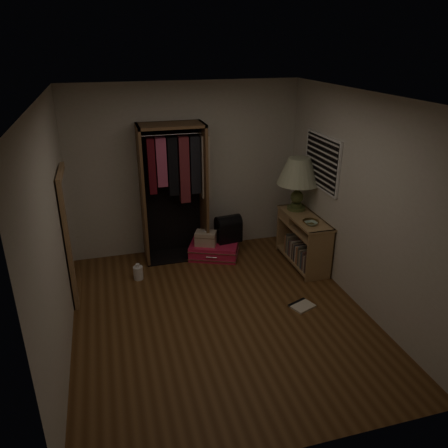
# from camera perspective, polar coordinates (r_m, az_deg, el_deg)

# --- Properties ---
(ground) EXTENTS (4.00, 4.00, 0.00)m
(ground) POSITION_cam_1_polar(r_m,az_deg,el_deg) (5.47, -0.36, -11.86)
(ground) COLOR #573418
(ground) RESTS_ON ground
(room_walls) EXTENTS (3.52, 4.02, 2.60)m
(room_walls) POSITION_cam_1_polar(r_m,az_deg,el_deg) (4.84, 0.33, 3.32)
(room_walls) COLOR beige
(room_walls) RESTS_ON ground
(console_bookshelf) EXTENTS (0.42, 1.12, 0.75)m
(console_bookshelf) POSITION_cam_1_polar(r_m,az_deg,el_deg) (6.60, 10.25, -1.80)
(console_bookshelf) COLOR #9E784C
(console_bookshelf) RESTS_ON ground
(open_wardrobe) EXTENTS (1.01, 0.50, 2.05)m
(open_wardrobe) POSITION_cam_1_polar(r_m,az_deg,el_deg) (6.47, -6.30, 5.71)
(open_wardrobe) COLOR brown
(open_wardrobe) RESTS_ON ground
(floor_mirror) EXTENTS (0.06, 0.80, 1.70)m
(floor_mirror) POSITION_cam_1_polar(r_m,az_deg,el_deg) (5.83, -19.48, -1.43)
(floor_mirror) COLOR #A47A50
(floor_mirror) RESTS_ON ground
(pink_suitcase) EXTENTS (0.89, 0.78, 0.23)m
(pink_suitcase) POSITION_cam_1_polar(r_m,az_deg,el_deg) (6.79, -1.31, -3.37)
(pink_suitcase) COLOR #E31B47
(pink_suitcase) RESTS_ON ground
(train_case) EXTENTS (0.38, 0.33, 0.23)m
(train_case) POSITION_cam_1_polar(r_m,az_deg,el_deg) (6.65, -2.39, -1.87)
(train_case) COLOR #BEA991
(train_case) RESTS_ON pink_suitcase
(black_bag) EXTENTS (0.41, 0.29, 0.42)m
(black_bag) POSITION_cam_1_polar(r_m,az_deg,el_deg) (6.74, 0.55, -0.51)
(black_bag) COLOR black
(black_bag) RESTS_ON pink_suitcase
(table_lamp) EXTENTS (0.84, 0.84, 0.79)m
(table_lamp) POSITION_cam_1_polar(r_m,az_deg,el_deg) (6.53, 9.72, 6.67)
(table_lamp) COLOR #475428
(table_lamp) RESTS_ON console_bookshelf
(brass_tray) EXTENTS (0.28, 0.28, 0.01)m
(brass_tray) POSITION_cam_1_polar(r_m,az_deg,el_deg) (6.29, 11.29, 0.36)
(brass_tray) COLOR olive
(brass_tray) RESTS_ON console_bookshelf
(ceramic_bowl) EXTENTS (0.18, 0.18, 0.04)m
(ceramic_bowl) POSITION_cam_1_polar(r_m,az_deg,el_deg) (6.18, 11.31, 0.07)
(ceramic_bowl) COLOR #9AB9A2
(ceramic_bowl) RESTS_ON console_bookshelf
(white_jug) EXTENTS (0.18, 0.18, 0.24)m
(white_jug) POSITION_cam_1_polar(r_m,az_deg,el_deg) (6.29, -11.14, -6.24)
(white_jug) COLOR white
(white_jug) RESTS_ON ground
(floor_book) EXTENTS (0.35, 0.32, 0.03)m
(floor_book) POSITION_cam_1_polar(r_m,az_deg,el_deg) (5.72, 10.06, -10.41)
(floor_book) COLOR beige
(floor_book) RESTS_ON ground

